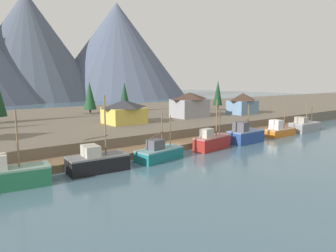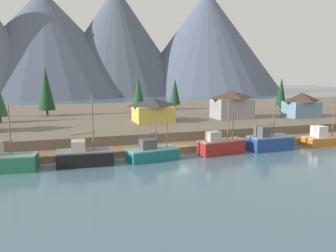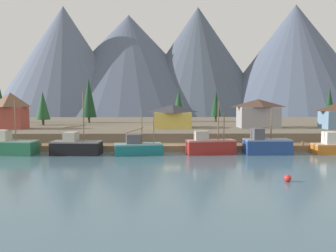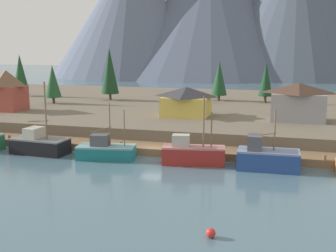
% 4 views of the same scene
% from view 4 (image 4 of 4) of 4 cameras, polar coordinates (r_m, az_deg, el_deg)
% --- Properties ---
extents(ground_plane, '(400.00, 400.00, 1.00)m').
position_cam_4_polar(ground_plane, '(72.09, 2.55, -0.59)').
color(ground_plane, '#476675').
extents(dock, '(80.00, 4.00, 1.60)m').
position_cam_4_polar(dock, '(54.85, -1.60, -3.08)').
color(dock, brown).
rests_on(dock, ground_plane).
extents(shoreline_bank, '(400.00, 56.00, 2.50)m').
position_cam_4_polar(shoreline_bank, '(83.38, 4.38, 2.13)').
color(shoreline_bank, '#665B4C').
rests_on(shoreline_bank, ground_plane).
extents(mountain_west_peak, '(72.01, 72.01, 55.55)m').
position_cam_4_polar(mountain_west_peak, '(200.49, -4.71, 14.64)').
color(mountain_west_peak, slate).
rests_on(mountain_west_peak, ground_plane).
extents(mountain_central_peak, '(104.27, 104.27, 54.38)m').
position_cam_4_polar(mountain_central_peak, '(206.65, 5.43, 14.35)').
color(mountain_central_peak, '#4C566B').
rests_on(mountain_central_peak, ground_plane).
extents(mountain_east_peak, '(79.52, 79.52, 58.39)m').
position_cam_4_polar(mountain_east_peak, '(201.67, 16.43, 14.64)').
color(mountain_east_peak, '#475160').
rests_on(mountain_east_peak, ground_plane).
extents(fishing_boat_black, '(7.32, 3.68, 9.12)m').
position_cam_4_polar(fishing_boat_black, '(56.89, -16.55, -2.31)').
color(fishing_boat_black, black).
rests_on(fishing_boat_black, ground_plane).
extents(fishing_boat_teal, '(7.24, 4.02, 6.79)m').
position_cam_4_polar(fishing_boat_teal, '(52.62, -8.22, -3.20)').
color(fishing_boat_teal, '#196B70').
rests_on(fishing_boat_teal, ground_plane).
extents(fishing_boat_red, '(7.38, 3.42, 7.81)m').
position_cam_4_polar(fishing_boat_red, '(49.71, 3.24, -3.66)').
color(fishing_boat_red, maroon).
rests_on(fishing_boat_red, ground_plane).
extents(fishing_boat_blue, '(6.73, 3.27, 6.64)m').
position_cam_4_polar(fishing_boat_blue, '(48.78, 12.85, -4.08)').
color(fishing_boat_blue, navy).
rests_on(fishing_boat_blue, ground_plane).
extents(house_yellow, '(7.46, 6.46, 4.55)m').
position_cam_4_polar(house_yellow, '(68.17, 2.44, 3.30)').
color(house_yellow, gold).
rests_on(house_yellow, shoreline_bank).
extents(house_red, '(5.59, 4.99, 6.84)m').
position_cam_4_polar(house_red, '(78.43, -20.42, 4.46)').
color(house_red, '#9E4238').
rests_on(house_red, shoreline_bank).
extents(house_grey, '(7.96, 5.68, 5.59)m').
position_cam_4_polar(house_grey, '(66.34, 16.75, 3.11)').
color(house_grey, gray).
rests_on(house_grey, shoreline_bank).
extents(conifer_near_right, '(3.13, 3.13, 9.05)m').
position_cam_4_polar(conifer_near_right, '(100.48, -18.87, 6.81)').
color(conifer_near_right, '#4C3823').
rests_on(conifer_near_right, shoreline_bank).
extents(conifer_mid_left, '(3.10, 3.10, 7.28)m').
position_cam_4_polar(conifer_mid_left, '(85.42, -14.93, 5.70)').
color(conifer_mid_left, '#4C3823').
rests_on(conifer_mid_left, shoreline_bank).
extents(conifer_mid_right, '(3.18, 3.18, 7.96)m').
position_cam_4_polar(conifer_mid_right, '(87.61, 6.75, 6.29)').
color(conifer_mid_right, '#4C3823').
rests_on(conifer_mid_right, shoreline_bank).
extents(conifer_back_left, '(3.58, 3.58, 10.49)m').
position_cam_4_polar(conifer_back_left, '(88.60, -7.69, 7.21)').
color(conifer_back_left, '#4C3823').
rests_on(conifer_back_left, shoreline_bank).
extents(conifer_back_right, '(2.72, 2.72, 7.79)m').
position_cam_4_polar(conifer_back_right, '(85.55, 12.76, 6.01)').
color(conifer_back_right, '#4C3823').
rests_on(conifer_back_right, shoreline_bank).
extents(channel_buoy, '(0.70, 0.70, 0.70)m').
position_cam_4_polar(channel_buoy, '(31.78, 5.66, -13.83)').
color(channel_buoy, red).
rests_on(channel_buoy, ground_plane).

